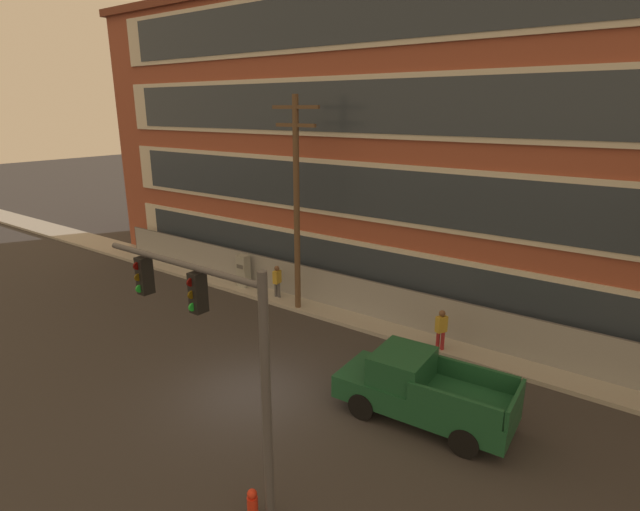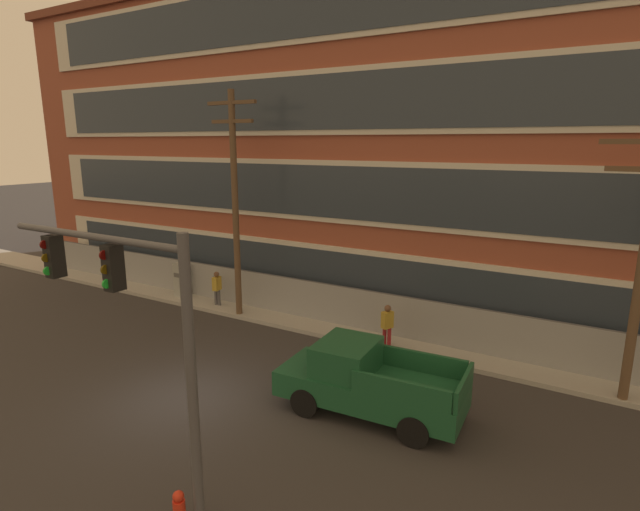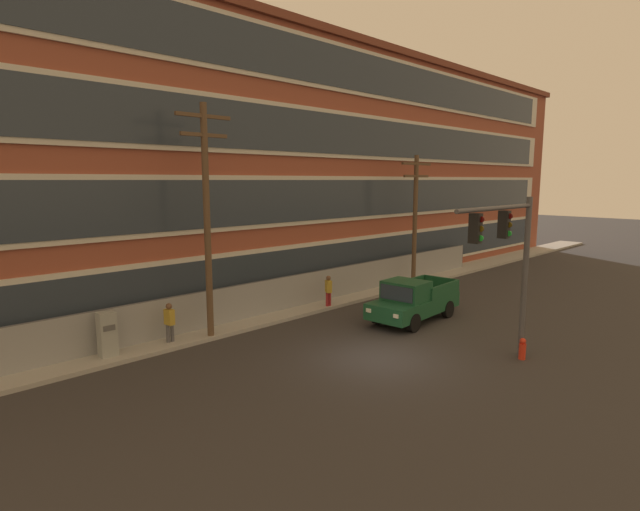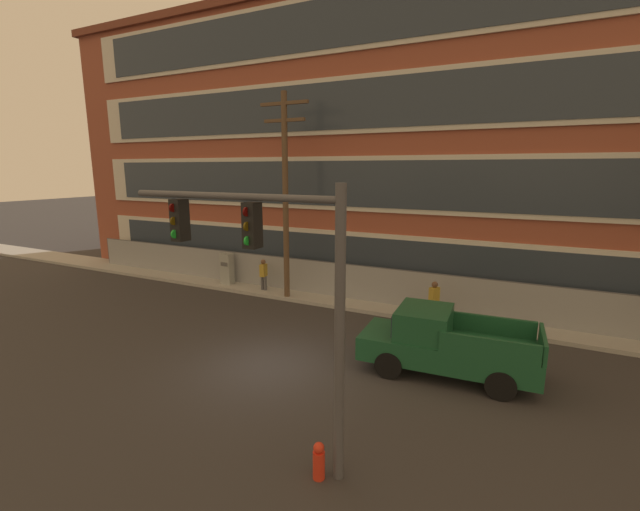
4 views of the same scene
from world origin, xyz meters
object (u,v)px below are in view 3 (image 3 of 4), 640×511
pedestrian_near_cabinet (170,321)px  electrical_cabinet (107,336)px  pickup_truck_dark_green (413,301)px  traffic_signal_mast (509,249)px  utility_pole_near_corner (207,213)px  utility_pole_midblock (415,214)px  pedestrian_by_fence (328,290)px  fire_hydrant (522,349)px

pedestrian_near_cabinet → electrical_cabinet: bearing=177.0°
pickup_truck_dark_green → electrical_cabinet: bearing=158.2°
traffic_signal_mast → utility_pole_near_corner: bearing=119.9°
utility_pole_midblock → pedestrian_by_fence: 8.00m
fire_hydrant → utility_pole_midblock: bearing=53.0°
utility_pole_midblock → pedestrian_near_cabinet: utility_pole_midblock is taller
utility_pole_near_corner → pedestrian_near_cabinet: size_ratio=5.47×
pedestrian_by_fence → fire_hydrant: size_ratio=2.17×
utility_pole_midblock → electrical_cabinet: bearing=178.2°
utility_pole_near_corner → fire_hydrant: 12.75m
pickup_truck_dark_green → pedestrian_by_fence: (-1.18, 4.18, 0.04)m
utility_pole_near_corner → pickup_truck_dark_green: bearing=-27.9°
traffic_signal_mast → utility_pole_midblock: size_ratio=0.74×
pedestrian_near_cabinet → fire_hydrant: size_ratio=2.17×
electrical_cabinet → pedestrian_near_cabinet: (2.33, -0.12, 0.09)m
traffic_signal_mast → pedestrian_near_cabinet: (-7.10, 10.01, -3.11)m
traffic_signal_mast → fire_hydrant: (1.12, -0.21, -3.70)m
utility_pole_midblock → electrical_cabinet: (-17.90, 0.57, -3.49)m
utility_pole_near_corner → pedestrian_near_cabinet: (-1.56, 0.40, -4.10)m
pickup_truck_dark_green → fire_hydrant: bearing=-103.0°
utility_pole_midblock → fire_hydrant: utility_pole_midblock is taller
electrical_cabinet → pedestrian_near_cabinet: size_ratio=1.04×
electrical_cabinet → pedestrian_by_fence: size_ratio=1.04×
pickup_truck_dark_green → pedestrian_by_fence: pickup_truck_dark_green is taller
traffic_signal_mast → utility_pole_midblock: 12.77m
traffic_signal_mast → pedestrian_by_fence: 10.15m
electrical_cabinet → traffic_signal_mast: bearing=-47.1°
utility_pole_midblock → traffic_signal_mast: bearing=-131.6°
pedestrian_near_cabinet → fire_hydrant: (8.21, -10.21, -0.59)m
pedestrian_by_fence → fire_hydrant: bearing=-90.6°
fire_hydrant → pedestrian_near_cabinet: bearing=128.8°
utility_pole_midblock → fire_hydrant: bearing=-127.0°
utility_pole_near_corner → fire_hydrant: size_ratio=11.85×
utility_pole_near_corner → utility_pole_midblock: (14.00, -0.05, -0.70)m
traffic_signal_mast → pedestrian_by_fence: traffic_signal_mast is taller
utility_pole_near_corner → pedestrian_by_fence: size_ratio=5.47×
pickup_truck_dark_green → electrical_cabinet: (-11.83, 4.73, -0.05)m
pickup_truck_dark_green → pedestrian_by_fence: size_ratio=3.07×
utility_pole_midblock → utility_pole_near_corner: bearing=179.8°
pickup_truck_dark_green → pedestrian_near_cabinet: size_ratio=3.07×
utility_pole_near_corner → pedestrian_by_fence: bearing=-0.3°
electrical_cabinet → pedestrian_by_fence: (10.65, -0.55, 0.09)m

